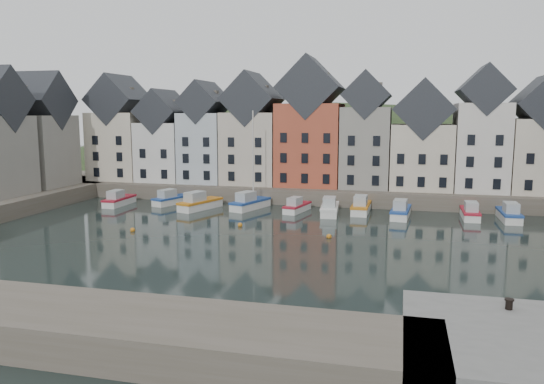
% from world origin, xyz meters
% --- Properties ---
extents(ground, '(260.00, 260.00, 0.00)m').
position_xyz_m(ground, '(0.00, 0.00, 0.00)').
color(ground, black).
rests_on(ground, ground).
extents(far_quay, '(90.00, 16.00, 2.00)m').
position_xyz_m(far_quay, '(0.00, 30.00, 1.00)').
color(far_quay, '#534D40').
rests_on(far_quay, ground).
extents(hillside, '(153.60, 70.40, 64.00)m').
position_xyz_m(hillside, '(0.02, 56.00, -17.96)').
color(hillside, '#203118').
rests_on(hillside, ground).
extents(far_terrace, '(72.37, 8.16, 17.78)m').
position_xyz_m(far_terrace, '(3.21, 28.00, 8.88)').
color(far_terrace, beige).
rests_on(far_terrace, far_quay).
extents(left_terrace, '(7.65, 17.00, 15.69)m').
position_xyz_m(left_terrace, '(-36.00, 13.50, 8.88)').
color(left_terrace, gray).
rests_on(left_terrace, left_quay).
extents(mooring_buoys, '(20.50, 5.50, 0.50)m').
position_xyz_m(mooring_buoys, '(-4.00, 5.33, 0.15)').
color(mooring_buoys, '#C27016').
rests_on(mooring_buoys, ground).
extents(boat_a, '(1.88, 5.99, 2.30)m').
position_xyz_m(boat_a, '(-23.41, 16.66, 0.68)').
color(boat_a, silver).
rests_on(boat_a, ground).
extents(boat_b, '(3.75, 6.20, 2.28)m').
position_xyz_m(boat_b, '(-17.05, 19.06, 0.68)').
color(boat_b, silver).
rests_on(boat_b, ground).
extents(boat_c, '(4.15, 7.00, 2.57)m').
position_xyz_m(boat_c, '(-12.00, 16.42, 0.77)').
color(boat_c, silver).
rests_on(boat_c, ground).
extents(boat_d, '(4.03, 6.88, 12.57)m').
position_xyz_m(boat_d, '(-5.91, 18.18, 0.82)').
color(boat_d, silver).
rests_on(boat_d, ground).
extents(boat_e, '(2.79, 5.67, 2.09)m').
position_xyz_m(boat_e, '(0.25, 17.76, 0.62)').
color(boat_e, silver).
rests_on(boat_e, ground).
extents(boat_f, '(2.47, 6.47, 2.43)m').
position_xyz_m(boat_f, '(4.42, 17.04, 0.72)').
color(boat_f, silver).
rests_on(boat_f, ground).
extents(boat_g, '(2.13, 6.46, 2.46)m').
position_xyz_m(boat_g, '(7.99, 18.95, 0.73)').
color(boat_g, silver).
rests_on(boat_g, ground).
extents(boat_h, '(2.46, 6.42, 2.41)m').
position_xyz_m(boat_h, '(12.69, 17.16, 0.72)').
color(boat_h, silver).
rests_on(boat_h, ground).
extents(boat_i, '(1.89, 5.91, 2.26)m').
position_xyz_m(boat_i, '(20.47, 18.43, 0.67)').
color(boat_i, silver).
rests_on(boat_i, ground).
extents(boat_j, '(1.97, 6.24, 2.39)m').
position_xyz_m(boat_j, '(24.61, 18.20, 0.71)').
color(boat_j, silver).
rests_on(boat_j, ground).
extents(mooring_bollard, '(0.48, 0.48, 0.56)m').
position_xyz_m(mooring_bollard, '(18.32, -16.80, 2.31)').
color(mooring_bollard, black).
rests_on(mooring_bollard, near_quay).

